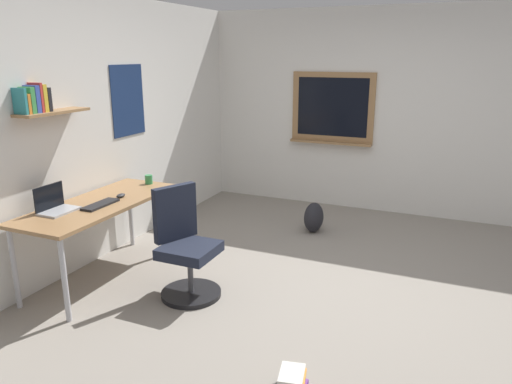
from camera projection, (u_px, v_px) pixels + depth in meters
ground_plane at (336, 286)px, 4.39m from camera, size 5.20×5.20×0.00m
wall_back at (107, 127)px, 4.97m from camera, size 5.00×0.30×2.60m
wall_right at (387, 113)px, 6.20m from camera, size 0.22×5.00×2.60m
desk at (100, 209)px, 4.40m from camera, size 1.62×0.65×0.74m
office_chair at (185, 250)px, 4.16m from camera, size 0.54×0.56×0.95m
laptop at (55, 205)px, 4.11m from camera, size 0.31×0.21×0.23m
keyboard at (100, 204)px, 4.28m from camera, size 0.37×0.13×0.02m
computer_mouse at (121, 196)px, 4.53m from camera, size 0.10×0.06×0.03m
coffee_mug at (149, 179)px, 4.99m from camera, size 0.08×0.08×0.09m
backpack at (314, 217)px, 5.70m from camera, size 0.32×0.22×0.35m
book_stack_on_floor at (292, 382)px, 3.01m from camera, size 0.25×0.20×0.13m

